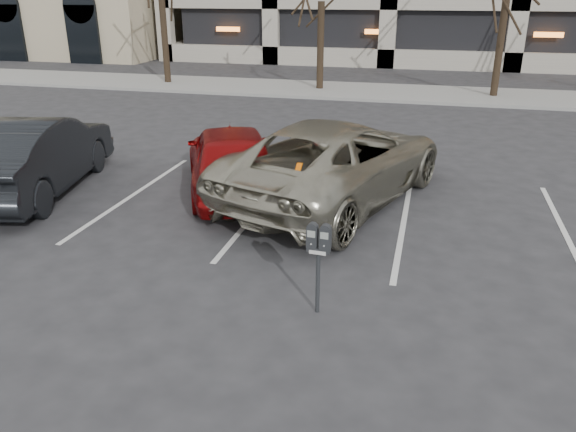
{
  "coord_description": "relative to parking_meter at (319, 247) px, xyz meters",
  "views": [
    {
      "loc": [
        1.72,
        -7.64,
        4.01
      ],
      "look_at": [
        -0.13,
        -0.49,
        1.02
      ],
      "focal_mm": 35.0,
      "sensor_mm": 36.0,
      "label": 1
    }
  ],
  "objects": [
    {
      "name": "stall_lines",
      "position": [
        -1.88,
        3.57,
        -0.95
      ],
      "size": [
        16.9,
        5.2,
        0.0
      ],
      "color": "silver",
      "rests_on": "ground"
    },
    {
      "name": "parking_meter",
      "position": [
        0.0,
        0.0,
        0.0
      ],
      "size": [
        0.33,
        0.14,
        1.25
      ],
      "rotation": [
        0.0,
        0.0,
        -0.06
      ],
      "color": "black",
      "rests_on": "ground"
    },
    {
      "name": "ground",
      "position": [
        -0.48,
        1.27,
        -0.96
      ],
      "size": [
        140.0,
        140.0,
        0.0
      ],
      "primitive_type": "plane",
      "color": "#28282B",
      "rests_on": "ground"
    },
    {
      "name": "car_red",
      "position": [
        -2.73,
        4.27,
        -0.22
      ],
      "size": [
        3.39,
        4.7,
        1.49
      ],
      "primitive_type": "imported",
      "rotation": [
        0.0,
        0.0,
        3.56
      ],
      "color": "maroon",
      "rests_on": "ground"
    },
    {
      "name": "suv_silver",
      "position": [
        -0.54,
        4.38,
        -0.14
      ],
      "size": [
        4.46,
        6.46,
        1.64
      ],
      "rotation": [
        0.0,
        0.0,
        2.82
      ],
      "color": "#A6A28D",
      "rests_on": "ground"
    },
    {
      "name": "car_dark",
      "position": [
        -6.75,
        3.26,
        -0.15
      ],
      "size": [
        2.74,
        5.18,
        1.62
      ],
      "primitive_type": "imported",
      "rotation": [
        0.0,
        0.0,
        3.36
      ],
      "color": "black",
      "rests_on": "ground"
    },
    {
      "name": "sidewalk",
      "position": [
        -0.48,
        17.27,
        -0.9
      ],
      "size": [
        80.0,
        4.0,
        0.12
      ],
      "primitive_type": "cube",
      "color": "gray",
      "rests_on": "ground"
    }
  ]
}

